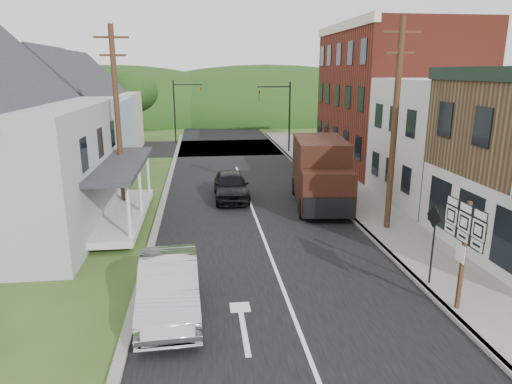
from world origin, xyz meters
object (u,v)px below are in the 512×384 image
object	(u,v)px
silver_sedan	(169,287)
dark_sedan	(231,186)
delivery_van	(321,173)
route_sign_cluster	(464,241)
warning_sign	(433,234)

from	to	relation	value
silver_sedan	dark_sedan	bearing A→B (deg)	74.72
delivery_van	route_sign_cluster	distance (m)	11.34
dark_sedan	route_sign_cluster	world-z (taller)	route_sign_cluster
silver_sedan	route_sign_cluster	distance (m)	8.54
silver_sedan	dark_sedan	distance (m)	12.22
dark_sedan	silver_sedan	bearing A→B (deg)	-102.08
dark_sedan	delivery_van	bearing A→B (deg)	-20.54
dark_sedan	delivery_van	size ratio (longest dim) A/B	0.70
route_sign_cluster	warning_sign	world-z (taller)	route_sign_cluster
dark_sedan	warning_sign	distance (m)	12.77
silver_sedan	route_sign_cluster	bearing A→B (deg)	-10.29
silver_sedan	route_sign_cluster	world-z (taller)	route_sign_cluster
silver_sedan	warning_sign	bearing A→B (deg)	0.96
delivery_van	route_sign_cluster	bearing A→B (deg)	-77.15
delivery_van	silver_sedan	bearing A→B (deg)	-118.19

